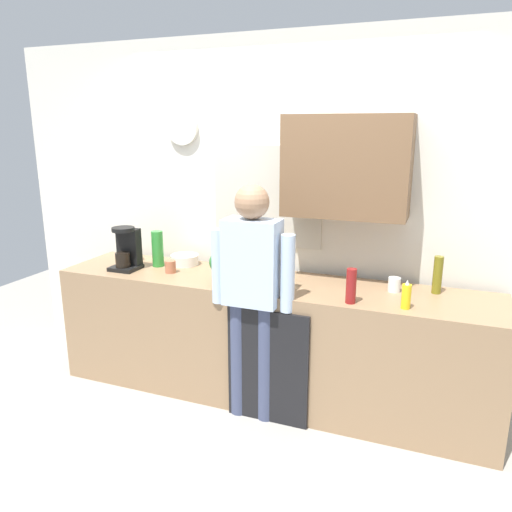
% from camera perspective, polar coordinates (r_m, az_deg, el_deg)
% --- Properties ---
extents(ground_plane, '(8.00, 8.00, 0.00)m').
position_cam_1_polar(ground_plane, '(3.58, -0.42, -17.95)').
color(ground_plane, '#9E998E').
extents(kitchen_counter, '(3.15, 0.64, 0.88)m').
position_cam_1_polar(kitchen_counter, '(3.62, 1.33, -9.65)').
color(kitchen_counter, '#937251').
rests_on(kitchen_counter, ground_plane).
extents(dishwasher_panel, '(0.56, 0.02, 0.79)m').
position_cam_1_polar(dishwasher_panel, '(3.32, 1.34, -12.86)').
color(dishwasher_panel, black).
rests_on(dishwasher_panel, ground_plane).
extents(back_wall_assembly, '(4.75, 0.42, 2.60)m').
position_cam_1_polar(back_wall_assembly, '(3.71, 4.37, 5.63)').
color(back_wall_assembly, silver).
rests_on(back_wall_assembly, ground_plane).
extents(coffee_maker, '(0.20, 0.20, 0.33)m').
position_cam_1_polar(coffee_maker, '(3.86, -14.84, 0.66)').
color(coffee_maker, black).
rests_on(coffee_maker, kitchen_counter).
extents(bottle_green_wine, '(0.07, 0.07, 0.30)m').
position_cam_1_polar(bottle_green_wine, '(3.49, -2.01, -0.27)').
color(bottle_green_wine, '#195923').
rests_on(bottle_green_wine, kitchen_counter).
extents(bottle_olive_oil, '(0.06, 0.06, 0.25)m').
position_cam_1_polar(bottle_olive_oil, '(3.40, 20.42, -2.08)').
color(bottle_olive_oil, olive).
rests_on(bottle_olive_oil, kitchen_counter).
extents(bottle_dark_sauce, '(0.06, 0.06, 0.18)m').
position_cam_1_polar(bottle_dark_sauce, '(3.38, -0.78, -1.82)').
color(bottle_dark_sauce, black).
rests_on(bottle_dark_sauce, kitchen_counter).
extents(bottle_clear_soda, '(0.09, 0.09, 0.28)m').
position_cam_1_polar(bottle_clear_soda, '(3.88, -11.40, 0.84)').
color(bottle_clear_soda, '#2D8C33').
rests_on(bottle_clear_soda, kitchen_counter).
extents(bottle_red_vinegar, '(0.06, 0.06, 0.22)m').
position_cam_1_polar(bottle_red_vinegar, '(3.07, 11.03, -3.46)').
color(bottle_red_vinegar, maroon).
rests_on(bottle_red_vinegar, kitchen_counter).
extents(cup_terracotta_mug, '(0.08, 0.08, 0.09)m').
position_cam_1_polar(cup_terracotta_mug, '(3.71, -9.94, -1.23)').
color(cup_terracotta_mug, '#B26647').
rests_on(cup_terracotta_mug, kitchen_counter).
extents(cup_white_mug, '(0.08, 0.08, 0.09)m').
position_cam_1_polar(cup_white_mug, '(3.37, 15.82, -3.23)').
color(cup_white_mug, white).
rests_on(cup_white_mug, kitchen_counter).
extents(mixing_bowl, '(0.22, 0.22, 0.08)m').
position_cam_1_polar(mixing_bowl, '(3.91, -8.32, -0.43)').
color(mixing_bowl, white).
rests_on(mixing_bowl, kitchen_counter).
extents(potted_plant, '(0.15, 0.15, 0.23)m').
position_cam_1_polar(potted_plant, '(3.38, -4.22, -1.11)').
color(potted_plant, '#9E5638').
rests_on(potted_plant, kitchen_counter).
extents(dish_soap, '(0.06, 0.06, 0.18)m').
position_cam_1_polar(dish_soap, '(3.07, 17.11, -4.49)').
color(dish_soap, yellow).
rests_on(dish_soap, kitchen_counter).
extents(storage_canister, '(0.14, 0.14, 0.17)m').
position_cam_1_polar(storage_canister, '(4.09, -14.74, 0.54)').
color(storage_canister, silver).
rests_on(storage_canister, kitchen_counter).
extents(person_at_sink, '(0.57, 0.22, 1.60)m').
position_cam_1_polar(person_at_sink, '(3.17, -0.46, -3.39)').
color(person_at_sink, '#3F4766').
rests_on(person_at_sink, ground_plane).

